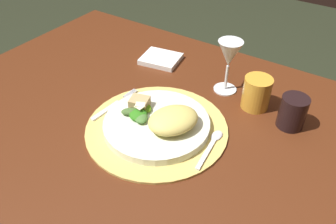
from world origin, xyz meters
TOP-DOWN VIEW (x-y plane):
  - dining_table at (0.00, 0.00)m, footprint 1.35×0.86m
  - placemat at (-0.03, -0.04)m, footprint 0.35×0.35m
  - dinner_plate at (-0.03, -0.04)m, footprint 0.26×0.26m
  - pasta_serving at (0.02, -0.03)m, footprint 0.14×0.15m
  - salad_greens at (-0.08, -0.04)m, footprint 0.09×0.09m
  - bread_piece at (-0.10, -0.01)m, footprint 0.06×0.05m
  - fork at (-0.17, -0.03)m, footprint 0.03×0.16m
  - spoon at (0.11, -0.01)m, footprint 0.03×0.14m
  - napkin at (-0.21, 0.24)m, footprint 0.13×0.12m
  - wine_glass at (0.04, 0.21)m, footprint 0.07×0.07m
  - amber_tumbler at (0.13, 0.18)m, footprint 0.07×0.07m
  - dark_tumbler at (0.24, 0.16)m, footprint 0.07×0.07m

SIDE VIEW (x-z plane):
  - dining_table at x=0.00m, z-range 0.20..0.92m
  - placemat at x=-0.03m, z-range 0.72..0.73m
  - napkin at x=-0.21m, z-range 0.72..0.74m
  - fork at x=-0.17m, z-range 0.73..0.73m
  - spoon at x=0.11m, z-range 0.73..0.73m
  - dinner_plate at x=-0.03m, z-range 0.73..0.75m
  - salad_greens at x=-0.08m, z-range 0.74..0.77m
  - bread_piece at x=-0.10m, z-range 0.75..0.77m
  - dark_tumbler at x=0.24m, z-range 0.72..0.80m
  - amber_tumbler at x=0.13m, z-range 0.72..0.81m
  - pasta_serving at x=0.02m, z-range 0.75..0.79m
  - wine_glass at x=0.04m, z-range 0.75..0.91m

